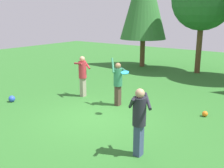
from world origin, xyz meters
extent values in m
plane|color=#2D6B28|center=(0.00, 0.00, 0.00)|extent=(40.00, 40.00, 0.00)
cube|color=#4C382D|center=(-0.14, 1.52, 0.40)|extent=(0.19, 0.22, 0.81)
cylinder|color=#2D7551|center=(-0.14, 1.52, 1.16)|extent=(0.34, 0.34, 0.70)
sphere|color=#8C6647|center=(-0.14, 1.52, 1.61)|extent=(0.23, 0.23, 0.23)
cylinder|color=#2D7551|center=(0.00, 1.66, 1.46)|extent=(0.49, 0.47, 0.13)
cylinder|color=#2D7551|center=(-0.27, 1.37, 1.63)|extent=(0.33, 0.32, 0.55)
cube|color=#38476B|center=(2.53, -1.37, 0.42)|extent=(0.19, 0.22, 0.84)
cylinder|color=#23232D|center=(2.53, -1.37, 1.20)|extent=(0.34, 0.34, 0.73)
sphere|color=tan|center=(2.53, -1.37, 1.67)|extent=(0.24, 0.24, 0.24)
cylinder|color=#23232D|center=(2.38, -1.50, 1.42)|extent=(0.42, 0.46, 0.43)
cylinder|color=#23232D|center=(2.68, -1.24, 1.46)|extent=(0.46, 0.51, 0.29)
cube|color=gray|center=(-2.07, 1.60, 0.42)|extent=(0.19, 0.22, 0.84)
cylinder|color=#B72D38|center=(-2.07, 1.60, 1.20)|extent=(0.34, 0.34, 0.73)
sphere|color=tan|center=(-2.07, 1.60, 1.67)|extent=(0.24, 0.24, 0.24)
cylinder|color=#B72D38|center=(-2.01, 1.79, 1.44)|extent=(0.56, 0.25, 0.40)
cylinder|color=#B72D38|center=(-2.13, 1.41, 1.49)|extent=(0.62, 0.27, 0.15)
cylinder|color=#2393D1|center=(0.72, 0.71, 1.59)|extent=(0.32, 0.32, 0.09)
sphere|color=orange|center=(3.06, 2.35, 0.10)|extent=(0.20, 0.20, 0.20)
sphere|color=blue|center=(-3.93, -0.74, 0.13)|extent=(0.27, 0.27, 0.27)
cylinder|color=brown|center=(0.32, 9.47, 1.65)|extent=(0.33, 0.33, 3.30)
cylinder|color=brown|center=(-3.52, 9.30, 1.73)|extent=(0.34, 0.34, 3.45)
camera|label=1|loc=(5.65, -6.76, 3.52)|focal=42.73mm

